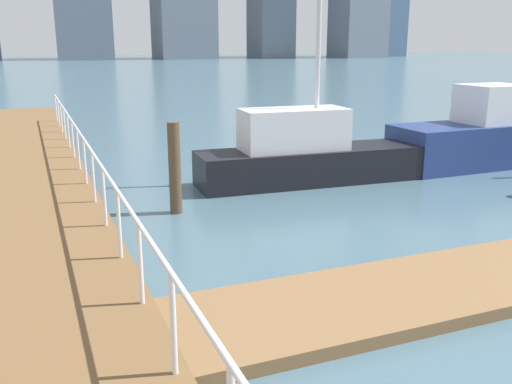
% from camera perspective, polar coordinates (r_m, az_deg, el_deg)
% --- Properties ---
extents(ground_plane, '(300.00, 300.00, 0.00)m').
position_cam_1_polar(ground_plane, '(20.51, -9.88, 4.85)').
color(ground_plane, '#476675').
extents(boardwalk_railing, '(0.06, 29.62, 1.08)m').
position_cam_1_polar(boardwalk_railing, '(10.02, -15.28, 1.26)').
color(boardwalk_railing, white).
rests_on(boardwalk_railing, boardwalk).
extents(dock_piling_5, '(0.26, 0.26, 1.94)m').
position_cam_1_polar(dock_piling_5, '(11.87, -8.25, 2.39)').
color(dock_piling_5, brown).
rests_on(dock_piling_5, ground_plane).
extents(moored_boat_0, '(4.92, 1.85, 2.34)m').
position_cam_1_polar(moored_boat_0, '(17.66, 21.48, 5.26)').
color(moored_boat_0, navy).
rests_on(moored_boat_0, ground_plane).
extents(moored_boat_4, '(6.25, 1.86, 7.27)m').
position_cam_1_polar(moored_boat_4, '(14.53, 5.41, 3.88)').
color(moored_boat_4, black).
rests_on(moored_boat_4, ground_plane).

